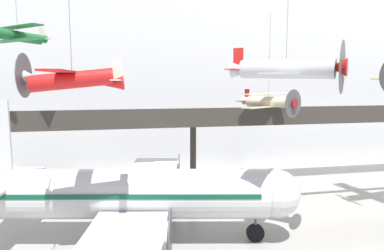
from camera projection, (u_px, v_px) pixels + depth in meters
The scene contains 7 objects.
hangar_back_wall at pixel (181, 79), 45.49m from camera, with size 140.00×3.00×23.89m.
mezzanine_walkway at pixel (195, 122), 37.35m from camera, with size 110.00×3.20×8.88m.
airliner_silver_main at pixel (126, 194), 24.53m from camera, with size 25.38×29.27×10.35m.
suspended_plane_cream_biplane at pixel (269, 102), 37.75m from camera, with size 7.93×7.13×10.97m.
suspended_plane_green_biplane at pixel (17, 36), 30.76m from camera, with size 5.84×5.77×4.64m.
suspended_plane_silver_racer at pixel (286, 69), 23.39m from camera, with size 8.04×8.30×8.17m.
suspended_plane_red_highwing at pixel (72, 79), 18.64m from camera, with size 5.56×6.81×8.20m.
Camera 1 is at (-7.71, -16.72, 11.58)m, focal length 32.00 mm.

